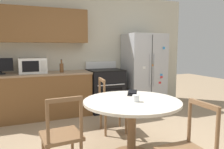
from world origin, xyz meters
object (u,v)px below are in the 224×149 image
object	(u,v)px
dining_chair_far	(111,106)
oven_range	(105,90)
refrigerator	(144,71)
counter_bottle	(62,67)
candle_glass	(136,99)
wallet	(132,93)
microwave	(33,66)
countertop_tv	(1,66)
dining_chair_left	(62,136)

from	to	relation	value
dining_chair_far	oven_range	bearing A→B (deg)	170.85
refrigerator	oven_range	world-z (taller)	refrigerator
counter_bottle	candle_glass	bearing A→B (deg)	-75.95
candle_glass	wallet	distance (m)	0.36
candle_glass	wallet	bearing A→B (deg)	69.14
microwave	countertop_tv	distance (m)	0.57
oven_range	refrigerator	bearing A→B (deg)	-1.80
dining_chair_left	microwave	bearing A→B (deg)	90.32
wallet	dining_chair_left	bearing A→B (deg)	-163.41
refrigerator	countertop_tv	distance (m)	3.04
oven_range	counter_bottle	world-z (taller)	counter_bottle
counter_bottle	dining_chair_left	distance (m)	2.22
dining_chair_left	wallet	bearing A→B (deg)	12.42
refrigerator	dining_chair_far	bearing A→B (deg)	-137.89
microwave	oven_range	bearing A→B (deg)	-3.02
dining_chair_left	countertop_tv	bearing A→B (deg)	104.27
counter_bottle	candle_glass	xyz separation A→B (m)	(0.54, -2.14, -0.22)
oven_range	candle_glass	world-z (taller)	oven_range
counter_bottle	dining_chair_far	distance (m)	1.44
microwave	wallet	bearing A→B (deg)	-58.09
countertop_tv	refrigerator	bearing A→B (deg)	-1.99
oven_range	wallet	distance (m)	1.90
oven_range	dining_chair_left	size ratio (longest dim) A/B	1.20
candle_glass	oven_range	bearing A→B (deg)	79.04
oven_range	candle_glass	xyz separation A→B (m)	(-0.42, -2.18, 0.31)
refrigerator	countertop_tv	world-z (taller)	refrigerator
refrigerator	candle_glass	bearing A→B (deg)	-122.68
counter_bottle	countertop_tv	bearing A→B (deg)	173.95
oven_range	wallet	bearing A→B (deg)	-99.09
dining_chair_left	candle_glass	xyz separation A→B (m)	(0.90, -0.03, 0.35)
oven_range	counter_bottle	distance (m)	1.10
countertop_tv	wallet	world-z (taller)	countertop_tv
refrigerator	dining_chair_far	size ratio (longest dim) A/B	1.90
countertop_tv	dining_chair_far	bearing A→B (deg)	-36.90
refrigerator	dining_chair_far	distance (m)	1.82
candle_glass	dining_chair_left	bearing A→B (deg)	178.31
oven_range	candle_glass	size ratio (longest dim) A/B	12.61
dining_chair_far	wallet	size ratio (longest dim) A/B	5.23
microwave	countertop_tv	xyz separation A→B (m)	(-0.57, -0.00, 0.02)
counter_bottle	dining_chair_left	xyz separation A→B (m)	(-0.36, -2.12, -0.57)
counter_bottle	wallet	distance (m)	1.94
refrigerator	wallet	distance (m)	2.21
counter_bottle	wallet	world-z (taller)	counter_bottle
oven_range	dining_chair_far	bearing A→B (deg)	-106.12
dining_chair_far	wallet	xyz separation A→B (m)	(0.05, -0.64, 0.34)
oven_range	candle_glass	distance (m)	2.25
microwave	candle_glass	bearing A→B (deg)	-64.58
countertop_tv	counter_bottle	bearing A→B (deg)	-6.05
wallet	countertop_tv	bearing A→B (deg)	132.59
dining_chair_far	candle_glass	size ratio (longest dim) A/B	10.53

